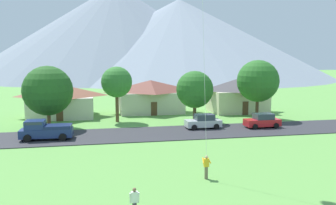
{
  "coord_description": "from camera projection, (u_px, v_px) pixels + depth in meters",
  "views": [
    {
      "loc": [
        -6.82,
        -12.21,
        8.51
      ],
      "look_at": [
        -1.57,
        13.54,
        5.17
      ],
      "focal_mm": 38.45,
      "sensor_mm": 36.0,
      "label": 1
    }
  ],
  "objects": [
    {
      "name": "tree_near_left",
      "position": [
        258.0,
        81.0,
        48.89
      ],
      "size": [
        5.71,
        5.71,
        8.11
      ],
      "color": "#4C3823",
      "rests_on": "ground"
    },
    {
      "name": "tree_right_of_center",
      "position": [
        48.0,
        91.0,
        42.27
      ],
      "size": [
        5.87,
        5.87,
        7.5
      ],
      "color": "brown",
      "rests_on": "ground"
    },
    {
      "name": "mountain_west_ridge",
      "position": [
        116.0,
        31.0,
        157.95
      ],
      "size": [
        125.51,
        125.51,
        39.65
      ],
      "primitive_type": "cone",
      "color": "gray",
      "rests_on": "ground"
    },
    {
      "name": "road_strip",
      "position": [
        159.0,
        133.0,
        40.06
      ],
      "size": [
        160.0,
        7.59,
        0.08
      ],
      "primitive_type": "cube",
      "color": "#2D2D33",
      "rests_on": "ground"
    },
    {
      "name": "house_right_center",
      "position": [
        238.0,
        95.0,
        55.72
      ],
      "size": [
        8.89,
        6.68,
        5.17
      ],
      "color": "beige",
      "rests_on": "ground"
    },
    {
      "name": "watcher_person",
      "position": [
        134.0,
        202.0,
        18.99
      ],
      "size": [
        0.56,
        0.24,
        1.68
      ],
      "color": "#3D3D42",
      "rests_on": "ground"
    },
    {
      "name": "parked_car_silver_mid_west",
      "position": [
        203.0,
        122.0,
        42.72
      ],
      "size": [
        4.23,
        2.14,
        1.68
      ],
      "color": "#B7BCC1",
      "rests_on": "road_strip"
    },
    {
      "name": "mountain_central_ridge",
      "position": [
        179.0,
        38.0,
        152.21
      ],
      "size": [
        124.87,
        124.87,
        32.54
      ],
      "primitive_type": "cone",
      "color": "gray",
      "rests_on": "ground"
    },
    {
      "name": "tree_left_of_center",
      "position": [
        117.0,
        82.0,
        46.69
      ],
      "size": [
        4.03,
        4.03,
        7.28
      ],
      "color": "brown",
      "rests_on": "ground"
    },
    {
      "name": "tree_near_right",
      "position": [
        195.0,
        90.0,
        46.5
      ],
      "size": [
        4.82,
        4.82,
        6.73
      ],
      "color": "#4C3823",
      "rests_on": "ground"
    },
    {
      "name": "mountain_east_ridge",
      "position": [
        175.0,
        56.0,
        173.39
      ],
      "size": [
        113.86,
        113.86,
        18.23
      ],
      "primitive_type": "cone",
      "color": "gray",
      "rests_on": "ground"
    },
    {
      "name": "parked_car_red_west_end",
      "position": [
        262.0,
        121.0,
        43.23
      ],
      "size": [
        4.24,
        2.16,
        1.68
      ],
      "color": "red",
      "rests_on": "road_strip"
    },
    {
      "name": "house_leftmost",
      "position": [
        151.0,
        96.0,
        55.26
      ],
      "size": [
        10.25,
        7.01,
        4.98
      ],
      "color": "beige",
      "rests_on": "ground"
    },
    {
      "name": "pickup_truck_navy_west_side",
      "position": [
        45.0,
        130.0,
        36.93
      ],
      "size": [
        5.26,
        2.45,
        1.99
      ],
      "color": "navy",
      "rests_on": "road_strip"
    },
    {
      "name": "house_left_center",
      "position": [
        62.0,
        100.0,
        51.14
      ],
      "size": [
        9.46,
        7.99,
        4.61
      ],
      "color": "beige",
      "rests_on": "ground"
    }
  ]
}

